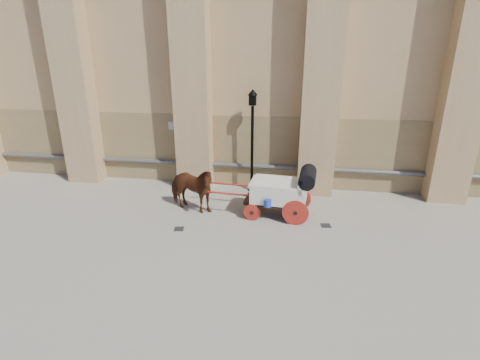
# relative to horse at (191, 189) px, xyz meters

# --- Properties ---
(ground) EXTENTS (90.00, 90.00, 0.00)m
(ground) POSITION_rel_horse_xyz_m (0.50, -1.08, -0.87)
(ground) COLOR gray
(ground) RESTS_ON ground
(horse) EXTENTS (2.26, 1.58, 1.75)m
(horse) POSITION_rel_horse_xyz_m (0.00, 0.00, 0.00)
(horse) COLOR #602D16
(horse) RESTS_ON ground
(carriage) EXTENTS (4.23, 1.53, 1.82)m
(carriage) POSITION_rel_horse_xyz_m (3.32, 0.09, 0.11)
(carriage) COLOR black
(carriage) RESTS_ON ground
(street_lamp) EXTENTS (0.39, 0.39, 4.15)m
(street_lamp) POSITION_rel_horse_xyz_m (1.94, 2.34, 1.35)
(street_lamp) COLOR black
(street_lamp) RESTS_ON ground
(drain_grate_near) EXTENTS (0.37, 0.37, 0.01)m
(drain_grate_near) POSITION_rel_horse_xyz_m (-0.04, -1.46, -0.87)
(drain_grate_near) COLOR black
(drain_grate_near) RESTS_ON ground
(drain_grate_far) EXTENTS (0.36, 0.36, 0.01)m
(drain_grate_far) POSITION_rel_horse_xyz_m (4.82, -0.48, -0.87)
(drain_grate_far) COLOR black
(drain_grate_far) RESTS_ON ground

